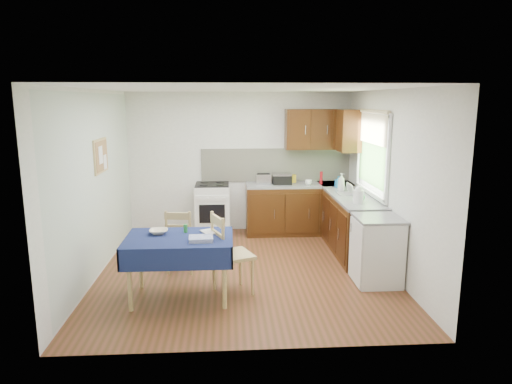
{
  "coord_description": "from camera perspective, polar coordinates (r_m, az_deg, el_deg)",
  "views": [
    {
      "loc": [
        -0.22,
        -6.08,
        2.35
      ],
      "look_at": [
        0.17,
        0.27,
        1.07
      ],
      "focal_mm": 32.0,
      "sensor_mm": 36.0,
      "label": 1
    }
  ],
  "objects": [
    {
      "name": "dining_table",
      "position": [
        5.52,
        -9.56,
        -6.62
      ],
      "size": [
        1.26,
        0.86,
        0.77
      ],
      "rotation": [
        0.0,
        0.0,
        0.34
      ],
      "color": "#101C42",
      "rests_on": "ground"
    },
    {
      "name": "sandwich_press",
      "position": [
        8.05,
        3.24,
        1.68
      ],
      "size": [
        0.33,
        0.28,
        0.19
      ],
      "rotation": [
        0.0,
        0.0,
        0.18
      ],
      "color": "black",
      "rests_on": "worktop_back"
    },
    {
      "name": "splashback",
      "position": [
        8.3,
        2.5,
        3.41
      ],
      "size": [
        2.7,
        0.02,
        0.6
      ],
      "primitive_type": "cube",
      "color": "beige",
      "rests_on": "wall_back"
    },
    {
      "name": "window",
      "position": [
        7.17,
        14.34,
        5.43
      ],
      "size": [
        0.04,
        1.48,
        1.26
      ],
      "color": "#325A25",
      "rests_on": "wall_right"
    },
    {
      "name": "base_cabinets",
      "position": [
        7.75,
        8.3,
        -3.08
      ],
      "size": [
        1.9,
        2.3,
        0.86
      ],
      "color": "black",
      "rests_on": "ground"
    },
    {
      "name": "wall_front",
      "position": [
        4.14,
        -0.37,
        -4.05
      ],
      "size": [
        4.0,
        0.02,
        2.5
      ],
      "primitive_type": "cube",
      "color": "silver",
      "rests_on": "ground"
    },
    {
      "name": "chair_near",
      "position": [
        5.63,
        -3.43,
        -7.44
      ],
      "size": [
        0.58,
        0.58,
        1.02
      ],
      "rotation": [
        0.0,
        0.0,
        1.95
      ],
      "color": "tan",
      "rests_on": "ground"
    },
    {
      "name": "book",
      "position": [
        5.59,
        -6.63,
        -5.09
      ],
      "size": [
        0.24,
        0.27,
        0.02
      ],
      "primitive_type": "imported",
      "rotation": [
        0.0,
        0.0,
        0.45
      ],
      "color": "white",
      "rests_on": "dining_table"
    },
    {
      "name": "worktop_corner",
      "position": [
        8.25,
        9.96,
        0.95
      ],
      "size": [
        0.6,
        0.6,
        0.04
      ],
      "primitive_type": "cube",
      "color": "slate",
      "rests_on": "base_cabinets"
    },
    {
      "name": "soap_bottle_a",
      "position": [
        7.51,
        10.61,
        1.2
      ],
      "size": [
        0.16,
        0.16,
        0.29
      ],
      "primitive_type": "imported",
      "rotation": [
        0.0,
        0.0,
        0.71
      ],
      "color": "white",
      "rests_on": "worktop_right"
    },
    {
      "name": "tea_towel",
      "position": [
        5.3,
        -6.9,
        -5.83
      ],
      "size": [
        0.29,
        0.23,
        0.05
      ],
      "primitive_type": "cube",
      "rotation": [
        0.0,
        0.0,
        0.06
      ],
      "color": "navy",
      "rests_on": "dining_table"
    },
    {
      "name": "wall_left",
      "position": [
        6.43,
        -19.56,
        0.87
      ],
      "size": [
        0.02,
        4.2,
        2.5
      ],
      "primitive_type": "cube",
      "color": "silver",
      "rests_on": "ground"
    },
    {
      "name": "soap_bottle_b",
      "position": [
        7.83,
        10.22,
        1.27
      ],
      "size": [
        0.11,
        0.1,
        0.2
      ],
      "primitive_type": "imported",
      "rotation": [
        0.0,
        0.0,
        1.75
      ],
      "color": "#1F72B8",
      "rests_on": "worktop_right"
    },
    {
      "name": "corkboard",
      "position": [
        6.66,
        -18.82,
        4.3
      ],
      "size": [
        0.04,
        0.62,
        0.47
      ],
      "color": "tan",
      "rests_on": "wall_left"
    },
    {
      "name": "upper_cabinets",
      "position": [
        8.09,
        8.98,
        7.71
      ],
      "size": [
        1.2,
        0.85,
        0.7
      ],
      "color": "black",
      "rests_on": "wall_back"
    },
    {
      "name": "toaster",
      "position": [
        8.02,
        0.94,
        1.63
      ],
      "size": [
        0.26,
        0.16,
        0.2
      ],
      "rotation": [
        0.0,
        0.0,
        -0.33
      ],
      "color": "#AFAFB4",
      "rests_on": "worktop_back"
    },
    {
      "name": "worktop_back",
      "position": [
        8.12,
        5.5,
        0.91
      ],
      "size": [
        1.9,
        0.6,
        0.04
      ],
      "primitive_type": "cube",
      "color": "slate",
      "rests_on": "base_cabinets"
    },
    {
      "name": "spice_jar",
      "position": [
        5.65,
        -8.8,
        -4.52
      ],
      "size": [
        0.05,
        0.05,
        0.1
      ],
      "primitive_type": "cylinder",
      "color": "#248632",
      "rests_on": "dining_table"
    },
    {
      "name": "kettle",
      "position": [
        6.7,
        12.68,
        -0.42
      ],
      "size": [
        0.15,
        0.15,
        0.25
      ],
      "color": "white",
      "rests_on": "worktop_right"
    },
    {
      "name": "yellow_packet",
      "position": [
        8.21,
        4.63,
        1.68
      ],
      "size": [
        0.11,
        0.08,
        0.14
      ],
      "primitive_type": "cube",
      "rotation": [
        0.0,
        0.0,
        -0.08
      ],
      "color": "gold",
      "rests_on": "worktop_back"
    },
    {
      "name": "wall_right",
      "position": [
        6.57,
        16.25,
        1.28
      ],
      "size": [
        0.02,
        4.2,
        2.5
      ],
      "primitive_type": "cube",
      "color": "silver",
      "rests_on": "ground"
    },
    {
      "name": "dish_rack",
      "position": [
        7.31,
        11.67,
        -0.13
      ],
      "size": [
        0.38,
        0.29,
        0.18
      ],
      "rotation": [
        0.0,
        0.0,
        -0.07
      ],
      "color": "gray",
      "rests_on": "worktop_right"
    },
    {
      "name": "floor",
      "position": [
        6.53,
        -1.4,
        -9.73
      ],
      "size": [
        4.2,
        4.2,
        0.0
      ],
      "primitive_type": "plane",
      "color": "#4D3014",
      "rests_on": "ground"
    },
    {
      "name": "cup",
      "position": [
        7.99,
        6.58,
        1.2
      ],
      "size": [
        0.14,
        0.14,
        0.09
      ],
      "primitive_type": "imported",
      "rotation": [
        0.0,
        0.0,
        0.18
      ],
      "color": "white",
      "rests_on": "worktop_back"
    },
    {
      "name": "plate_bowl",
      "position": [
        5.66,
        -12.08,
        -4.87
      ],
      "size": [
        0.24,
        0.24,
        0.05
      ],
      "primitive_type": "imported",
      "rotation": [
        0.0,
        0.0,
        0.07
      ],
      "color": "beige",
      "rests_on": "dining_table"
    },
    {
      "name": "sauce_bottle",
      "position": [
        8.1,
        8.15,
        1.77
      ],
      "size": [
        0.05,
        0.05,
        0.22
      ],
      "primitive_type": "cylinder",
      "color": "#AF0E18",
      "rests_on": "worktop_back"
    },
    {
      "name": "stove",
      "position": [
        8.11,
        -5.44,
        -2.14
      ],
      "size": [
        0.6,
        0.61,
        0.92
      ],
      "color": "white",
      "rests_on": "ground"
    },
    {
      "name": "wall_back",
      "position": [
        8.26,
        -2.01,
        3.73
      ],
      "size": [
        4.0,
        0.02,
        2.5
      ],
      "primitive_type": "cube",
      "color": "silver",
      "rests_on": "ground"
    },
    {
      "name": "worktop_right",
      "position": [
        7.16,
        12.08,
        -0.73
      ],
      "size": [
        0.6,
        1.7,
        0.04
      ],
      "primitive_type": "cube",
      "color": "slate",
      "rests_on": "base_cabinets"
    },
    {
      "name": "ceiling",
      "position": [
        6.09,
        -1.52,
        12.78
      ],
      "size": [
        4.0,
        4.2,
        0.02
      ],
      "primitive_type": "cube",
      "color": "white",
      "rests_on": "wall_back"
    },
    {
      "name": "chair_far",
      "position": [
        6.4,
        -9.39,
        -5.81
      ],
      "size": [
        0.45,
        0.45,
        0.9
      ],
      "rotation": [
        0.0,
        0.0,
        3.01
      ],
      "color": "tan",
      "rests_on": "ground"
    },
    {
      "name": "fridge",
      "position": [
        6.16,
        14.9,
        -7.06
      ],
      "size": [
        0.58,
        0.6,
        0.89
      ],
      "color": "white",
      "rests_on": "ground"
    },
    {
      "name": "soap_bottle_c",
      "position": [
        6.81,
        12.89,
        -0.4
      ],
      "size": [
        0.2,
        0.2,
        0.19
      ],
      "primitive_type": "imported",
      "rotation": [
        0.0,
        0.0,
        3.66
      ],
      "color": "green",
      "rests_on": "worktop_right"
    }
  ]
}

